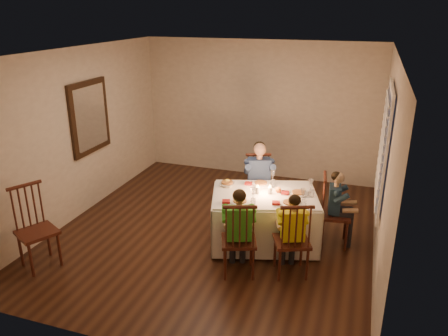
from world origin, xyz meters
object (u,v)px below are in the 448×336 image
(chair_near_left, at_px, (238,272))
(child_teal, at_px, (332,243))
(dining_table, at_px, (265,208))
(adult, at_px, (258,217))
(chair_adult, at_px, (258,217))
(child_yellow, at_px, (290,273))
(serving_bowl, at_px, (227,184))
(child_green, at_px, (238,272))
(chair_extra, at_px, (43,265))
(chair_near_right, at_px, (290,273))
(chair_end, at_px, (332,243))

(chair_near_left, bearing_deg, child_teal, -153.12)
(dining_table, height_order, adult, dining_table)
(chair_adult, distance_m, child_yellow, 1.57)
(dining_table, xyz_separation_m, chair_near_left, (-0.12, -0.84, -0.53))
(child_teal, xyz_separation_m, serving_bowl, (-1.52, -0.18, 0.77))
(chair_adult, distance_m, child_green, 1.57)
(dining_table, xyz_separation_m, chair_extra, (-2.58, -1.50, -0.53))
(chair_near_left, relative_size, child_yellow, 0.93)
(adult, relative_size, child_teal, 1.15)
(chair_adult, distance_m, chair_near_right, 1.57)
(chair_near_left, relative_size, adult, 0.82)
(chair_adult, bearing_deg, adult, 0.00)
(chair_near_left, height_order, chair_near_right, same)
(child_teal, bearing_deg, adult, 63.16)
(serving_bowl, bearing_deg, chair_adult, 63.17)
(dining_table, distance_m, adult, 0.93)
(child_teal, height_order, serving_bowl, serving_bowl)
(child_yellow, distance_m, child_teal, 1.03)
(dining_table, distance_m, child_teal, 1.12)
(chair_end, height_order, child_green, child_green)
(adult, bearing_deg, chair_adult, 0.00)
(chair_end, xyz_separation_m, adult, (-1.21, 0.44, 0.00))
(adult, xyz_separation_m, serving_bowl, (-0.31, -0.62, 0.77))
(chair_near_left, distance_m, serving_bowl, 1.30)
(adult, distance_m, serving_bowl, 1.04)
(dining_table, xyz_separation_m, serving_bowl, (-0.58, 0.10, 0.24))
(chair_end, bearing_deg, chair_near_left, 129.81)
(chair_near_right, xyz_separation_m, child_green, (-0.62, -0.19, 0.00))
(child_teal, bearing_deg, child_yellow, 147.81)
(chair_end, height_order, chair_extra, chair_extra)
(dining_table, relative_size, child_yellow, 1.53)
(chair_extra, height_order, adult, adult)
(child_teal, distance_m, serving_bowl, 1.71)
(child_yellow, bearing_deg, chair_end, -137.46)
(adult, bearing_deg, chair_extra, -155.98)
(serving_bowl, bearing_deg, chair_extra, -141.41)
(chair_near_right, relative_size, chair_end, 1.00)
(chair_end, bearing_deg, child_green, 129.81)
(child_green, relative_size, child_yellow, 1.05)
(chair_adult, xyz_separation_m, adult, (0.00, 0.00, 0.00))
(chair_end, bearing_deg, child_teal, -0.00)
(chair_near_right, relative_size, adult, 0.82)
(chair_near_right, relative_size, child_yellow, 0.93)
(dining_table, bearing_deg, chair_near_left, -114.79)
(chair_near_right, distance_m, child_yellow, 0.00)
(child_yellow, xyz_separation_m, child_teal, (0.44, 0.93, 0.00))
(dining_table, relative_size, child_teal, 1.55)
(child_green, height_order, child_teal, child_green)
(child_green, xyz_separation_m, child_teal, (1.06, 1.12, 0.00))
(adult, height_order, child_teal, adult)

